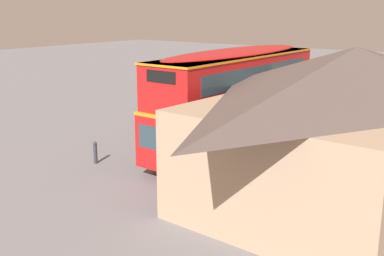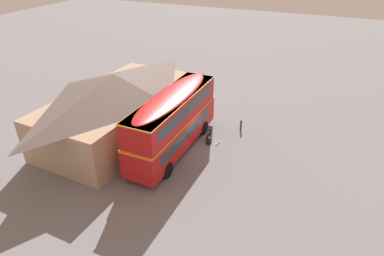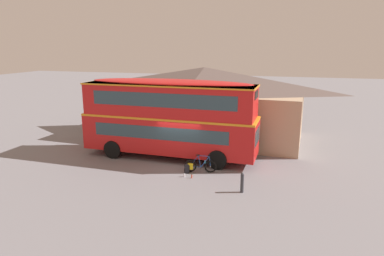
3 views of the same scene
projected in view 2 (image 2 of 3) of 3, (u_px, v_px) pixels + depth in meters
name	position (u px, v px, depth m)	size (l,w,h in m)	color
ground_plane	(188.00, 145.00, 26.81)	(120.00, 120.00, 0.00)	slate
double_decker_bus	(173.00, 120.00, 24.97)	(10.60, 2.79, 4.79)	black
touring_bicycle	(209.00, 136.00, 27.31)	(1.76, 0.64, 1.00)	black
backpack_on_ground	(209.00, 141.00, 26.79)	(0.34, 0.35, 0.52)	black
water_bottle_red_squeeze	(219.00, 142.00, 27.01)	(0.07, 0.07, 0.21)	#D84C33
water_bottle_clear_plastic	(216.00, 144.00, 26.68)	(0.08, 0.08, 0.22)	silver
pub_building	(118.00, 103.00, 27.49)	(14.72, 7.86, 5.17)	tan
kerb_bollard	(241.00, 125.00, 28.65)	(0.16, 0.16, 0.97)	#333338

